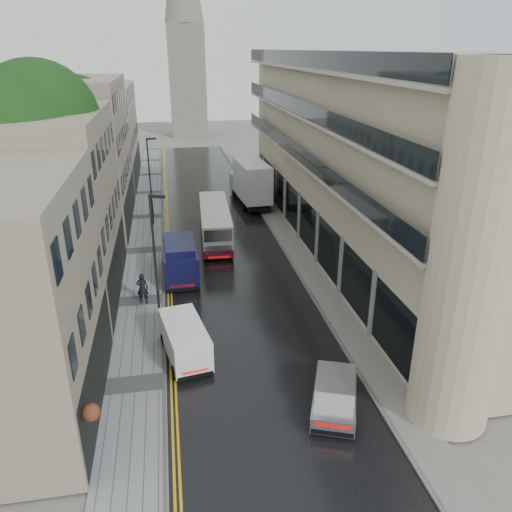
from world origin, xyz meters
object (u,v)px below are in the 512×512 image
object	(u,v)px
white_van	(174,360)
navy_van	(166,270)
tree_far	(59,158)
pedestrian	(143,288)
cream_bus	(203,235)
silver_hatchback	(313,412)
lamp_post_near	(155,264)
white_lorry	(243,189)
lamp_post_far	(150,183)
tree_near	(7,193)

from	to	relation	value
white_van	navy_van	distance (m)	9.37
tree_far	pedestrian	distance (m)	16.42
cream_bus	pedestrian	xyz separation A→B (m)	(-4.24, -7.78, -0.26)
tree_far	silver_hatchback	distance (m)	29.94
navy_van	lamp_post_near	size ratio (longest dim) A/B	0.72
cream_bus	white_van	size ratio (longest dim) A/B	2.30
white_lorry	navy_van	xyz separation A→B (m)	(-7.36, -15.62, -0.80)
cream_bus	navy_van	bearing A→B (deg)	-112.30
lamp_post_far	tree_near	bearing A→B (deg)	-125.85
tree_near	lamp_post_near	xyz separation A→B (m)	(7.78, -4.04, -3.10)
tree_near	pedestrian	world-z (taller)	tree_near
white_lorry	lamp_post_far	bearing A→B (deg)	-166.18
silver_hatchback	lamp_post_near	world-z (taller)	lamp_post_near
tree_far	white_lorry	bearing A→B (deg)	11.82
pedestrian	lamp_post_near	bearing A→B (deg)	117.20
white_lorry	lamp_post_far	distance (m)	8.92
navy_van	lamp_post_near	bearing A→B (deg)	-95.68
tree_near	tree_far	world-z (taller)	tree_near
white_lorry	pedestrian	distance (m)	19.48
cream_bus	white_lorry	bearing A→B (deg)	67.64
tree_near	tree_far	bearing A→B (deg)	88.68
navy_van	lamp_post_far	world-z (taller)	lamp_post_far
tree_near	navy_van	distance (m)	9.92
pedestrian	lamp_post_near	xyz separation A→B (m)	(0.99, -2.87, 2.76)
cream_bus	silver_hatchback	world-z (taller)	cream_bus
silver_hatchback	white_van	size ratio (longest dim) A/B	0.96
tree_far	cream_bus	xyz separation A→B (m)	(10.74, -6.39, -4.89)
pedestrian	navy_van	bearing A→B (deg)	-120.63
tree_far	pedestrian	bearing A→B (deg)	-65.36
white_lorry	silver_hatchback	bearing A→B (deg)	-97.59
pedestrian	lamp_post_near	distance (m)	4.10
cream_bus	tree_near	bearing A→B (deg)	-146.20
navy_van	pedestrian	size ratio (longest dim) A/B	2.79
tree_near	cream_bus	bearing A→B (deg)	30.92
lamp_post_near	silver_hatchback	bearing A→B (deg)	-34.09
tree_far	tree_near	bearing A→B (deg)	-91.32
lamp_post_far	silver_hatchback	bearing A→B (deg)	-83.62
tree_near	navy_van	xyz separation A→B (m)	(8.20, 0.57, -5.55)
silver_hatchback	lamp_post_near	bearing A→B (deg)	144.63
white_lorry	silver_hatchback	world-z (taller)	white_lorry
white_van	navy_van	bearing A→B (deg)	81.64
tree_far	navy_van	distance (m)	15.50
white_van	lamp_post_far	bearing A→B (deg)	83.22
silver_hatchback	lamp_post_far	size ratio (longest dim) A/B	0.55
white_lorry	tree_near	bearing A→B (deg)	-138.14
tree_near	tree_far	xyz separation A→B (m)	(0.30, 13.00, -0.72)
white_van	pedestrian	xyz separation A→B (m)	(-1.67, 7.62, 0.11)
white_van	pedestrian	bearing A→B (deg)	92.35
white_van	tree_near	bearing A→B (deg)	123.94
cream_bus	lamp_post_far	world-z (taller)	lamp_post_far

